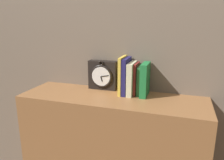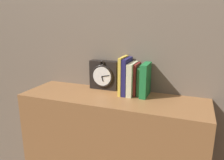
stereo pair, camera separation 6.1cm
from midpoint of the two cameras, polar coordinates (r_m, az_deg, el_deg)
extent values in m
cube|color=#756656|center=(1.47, 1.32, 13.81)|extent=(6.00, 0.05, 2.60)
cube|color=#936038|center=(1.55, -1.20, -19.93)|extent=(1.15, 0.36, 0.88)
cube|color=black|center=(1.48, -3.54, 1.30)|extent=(0.19, 0.06, 0.19)
torus|color=black|center=(1.45, -4.06, 0.97)|extent=(0.15, 0.01, 0.15)
cylinder|color=silver|center=(1.45, -4.11, 0.94)|extent=(0.13, 0.01, 0.13)
cube|color=black|center=(1.45, -3.98, 0.24)|extent=(0.02, 0.00, 0.04)
cube|color=black|center=(1.43, -3.17, 1.04)|extent=(0.06, 0.00, 0.02)
torus|color=black|center=(1.43, -4.13, 4.40)|extent=(0.03, 0.01, 0.03)
cube|color=yellow|center=(1.39, 1.50, 1.26)|extent=(0.02, 0.16, 0.24)
cube|color=navy|center=(1.38, 2.46, 1.02)|extent=(0.03, 0.15, 0.23)
cube|color=beige|center=(1.37, 3.91, 0.37)|extent=(0.03, 0.16, 0.20)
cube|color=maroon|center=(1.38, 5.12, 0.34)|extent=(0.02, 0.13, 0.20)
cube|color=#326A3A|center=(1.38, 6.10, -0.08)|extent=(0.02, 0.12, 0.18)
cube|color=#1E7337|center=(1.36, 7.34, 0.13)|extent=(0.04, 0.15, 0.20)
camera|label=1|loc=(0.03, -91.33, -0.36)|focal=35.00mm
camera|label=2|loc=(0.03, 88.67, 0.36)|focal=35.00mm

